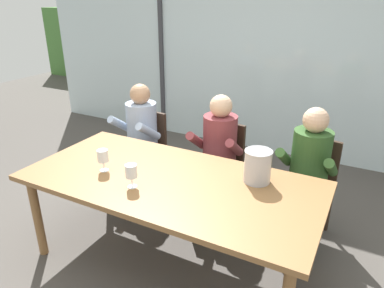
{
  "coord_description": "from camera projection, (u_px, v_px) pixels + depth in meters",
  "views": [
    {
      "loc": [
        1.24,
        -1.99,
        2.03
      ],
      "look_at": [
        0.0,
        0.35,
        0.91
      ],
      "focal_mm": 33.29,
      "sensor_mm": 36.0,
      "label": 1
    }
  ],
  "objects": [
    {
      "name": "ground",
      "position": [
        221.0,
        202.0,
        3.76
      ],
      "size": [
        14.0,
        14.0,
        0.0
      ],
      "primitive_type": "plane",
      "color": "#4C4742"
    },
    {
      "name": "chair_left_of_center",
      "position": [
        220.0,
        159.0,
        3.54
      ],
      "size": [
        0.5,
        0.5,
        0.88
      ],
      "rotation": [
        0.0,
        0.0,
        -0.14
      ],
      "color": "#332319",
      "rests_on": "ground"
    },
    {
      "name": "dining_table",
      "position": [
        170.0,
        187.0,
        2.67
      ],
      "size": [
        2.22,
        1.06,
        0.76
      ],
      "color": "olive",
      "rests_on": "ground"
    },
    {
      "name": "chair_near_curtain",
      "position": [
        145.0,
        145.0,
        3.87
      ],
      "size": [
        0.49,
        0.49,
        0.88
      ],
      "rotation": [
        0.0,
        0.0,
        -0.11
      ],
      "color": "#332319",
      "rests_on": "ground"
    },
    {
      "name": "person_olive_shirt",
      "position": [
        307.0,
        169.0,
        2.97
      ],
      "size": [
        0.48,
        0.62,
        1.2
      ],
      "rotation": [
        0.0,
        0.0,
        -0.06
      ],
      "color": "#2D5123",
      "rests_on": "ground"
    },
    {
      "name": "person_pale_blue_shirt",
      "position": [
        137.0,
        134.0,
        3.71
      ],
      "size": [
        0.49,
        0.63,
        1.2
      ],
      "rotation": [
        0.0,
        0.0,
        -0.1
      ],
      "color": "#9EB2D1",
      "rests_on": "ground"
    },
    {
      "name": "wine_glass_near_bucket",
      "position": [
        131.0,
        172.0,
        2.49
      ],
      "size": [
        0.08,
        0.08,
        0.17
      ],
      "color": "silver",
      "rests_on": "dining_table"
    },
    {
      "name": "hillside_vineyard",
      "position": [
        317.0,
        54.0,
        7.5
      ],
      "size": [
        13.42,
        2.4,
        1.71
      ],
      "primitive_type": "cube",
      "color": "#477A38",
      "rests_on": "ground"
    },
    {
      "name": "wine_glass_by_left_taster",
      "position": [
        103.0,
        157.0,
        2.73
      ],
      "size": [
        0.08,
        0.08,
        0.17
      ],
      "color": "silver",
      "rests_on": "dining_table"
    },
    {
      "name": "ice_bucket_primary",
      "position": [
        258.0,
        166.0,
        2.56
      ],
      "size": [
        0.2,
        0.2,
        0.25
      ],
      "color": "#B7B7BC",
      "rests_on": "dining_table"
    },
    {
      "name": "chair_center",
      "position": [
        309.0,
        180.0,
        3.15
      ],
      "size": [
        0.49,
        0.49,
        0.88
      ],
      "rotation": [
        0.0,
        0.0,
        -0.12
      ],
      "color": "#332319",
      "rests_on": "ground"
    },
    {
      "name": "person_maroon_top",
      "position": [
        217.0,
        150.0,
        3.32
      ],
      "size": [
        0.47,
        0.62,
        1.2
      ],
      "rotation": [
        0.0,
        0.0,
        0.02
      ],
      "color": "brown",
      "rests_on": "ground"
    },
    {
      "name": "window_glass_panel",
      "position": [
        273.0,
        56.0,
        4.54
      ],
      "size": [
        7.42,
        0.03,
        2.6
      ],
      "primitive_type": "cube",
      "color": "silver",
      "rests_on": "ground"
    },
    {
      "name": "window_mullion_left",
      "position": [
        162.0,
        48.0,
        5.24
      ],
      "size": [
        0.06,
        0.06,
        2.6
      ],
      "primitive_type": "cube",
      "color": "#38383D",
      "rests_on": "ground"
    }
  ]
}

